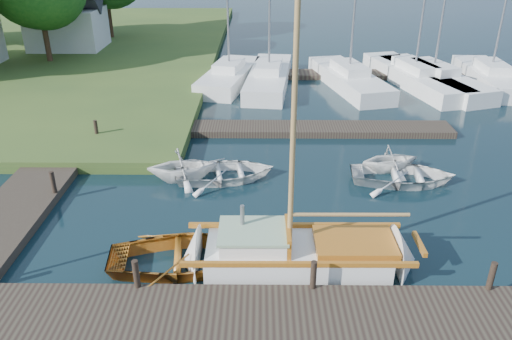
{
  "coord_description": "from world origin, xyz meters",
  "views": [
    {
      "loc": [
        0.14,
        -15.17,
        8.64
      ],
      "look_at": [
        0.0,
        0.0,
        1.2
      ],
      "focal_mm": 35.0,
      "sensor_mm": 36.0,
      "label": 1
    }
  ],
  "objects_px": {
    "marina_boat_2": "(349,78)",
    "mooring_post_2": "(313,275)",
    "mooring_post_5": "(96,129)",
    "tender_b": "(182,163)",
    "marina_boat_0": "(229,75)",
    "mooring_post_4": "(53,182)",
    "sailboat": "(302,255)",
    "tender_d": "(391,157)",
    "marina_boat_1": "(269,76)",
    "marina_boat_5": "(490,76)",
    "mooring_post_3": "(492,276)",
    "marina_boat_3": "(414,75)",
    "tender_a": "(225,170)",
    "house_c": "(66,19)",
    "marina_boat_4": "(433,77)",
    "dinghy": "(187,252)",
    "mooring_post_1": "(136,274)",
    "tender_c": "(403,173)"
  },
  "relations": [
    {
      "from": "tender_a",
      "to": "marina_boat_3",
      "type": "distance_m",
      "value": 16.5
    },
    {
      "from": "mooring_post_5",
      "to": "marina_boat_3",
      "type": "distance_m",
      "value": 18.85
    },
    {
      "from": "marina_boat_3",
      "to": "mooring_post_4",
      "type": "bearing_deg",
      "value": 116.85
    },
    {
      "from": "mooring_post_4",
      "to": "sailboat",
      "type": "height_order",
      "value": "sailboat"
    },
    {
      "from": "tender_d",
      "to": "house_c",
      "type": "bearing_deg",
      "value": 31.6
    },
    {
      "from": "mooring_post_2",
      "to": "tender_b",
      "type": "relative_size",
      "value": 0.31
    },
    {
      "from": "marina_boat_4",
      "to": "marina_boat_1",
      "type": "bearing_deg",
      "value": 71.26
    },
    {
      "from": "mooring_post_2",
      "to": "mooring_post_4",
      "type": "height_order",
      "value": "same"
    },
    {
      "from": "marina_boat_4",
      "to": "marina_boat_5",
      "type": "height_order",
      "value": "marina_boat_4"
    },
    {
      "from": "tender_d",
      "to": "marina_boat_4",
      "type": "bearing_deg",
      "value": -37.04
    },
    {
      "from": "marina_boat_1",
      "to": "marina_boat_4",
      "type": "height_order",
      "value": "marina_boat_4"
    },
    {
      "from": "mooring_post_2",
      "to": "house_c",
      "type": "distance_m",
      "value": 31.19
    },
    {
      "from": "mooring_post_5",
      "to": "marina_boat_4",
      "type": "xyz_separation_m",
      "value": [
        17.42,
        9.02,
        -0.13
      ]
    },
    {
      "from": "marina_boat_2",
      "to": "marina_boat_4",
      "type": "bearing_deg",
      "value": -101.23
    },
    {
      "from": "dinghy",
      "to": "mooring_post_5",
      "type": "bearing_deg",
      "value": 23.58
    },
    {
      "from": "tender_b",
      "to": "marina_boat_5",
      "type": "bearing_deg",
      "value": -63.27
    },
    {
      "from": "mooring_post_5",
      "to": "tender_b",
      "type": "bearing_deg",
      "value": -38.87
    },
    {
      "from": "mooring_post_5",
      "to": "marina_boat_1",
      "type": "relative_size",
      "value": 0.07
    },
    {
      "from": "mooring_post_2",
      "to": "tender_d",
      "type": "bearing_deg",
      "value": 63.5
    },
    {
      "from": "dinghy",
      "to": "mooring_post_2",
      "type": "bearing_deg",
      "value": -117.55
    },
    {
      "from": "mooring_post_2",
      "to": "sailboat",
      "type": "height_order",
      "value": "sailboat"
    },
    {
      "from": "marina_boat_3",
      "to": "marina_boat_4",
      "type": "bearing_deg",
      "value": -120.72
    },
    {
      "from": "sailboat",
      "to": "mooring_post_5",
      "type": "bearing_deg",
      "value": 133.44
    },
    {
      "from": "marina_boat_2",
      "to": "mooring_post_2",
      "type": "bearing_deg",
      "value": 154.47
    },
    {
      "from": "tender_d",
      "to": "marina_boat_1",
      "type": "height_order",
      "value": "marina_boat_1"
    },
    {
      "from": "mooring_post_2",
      "to": "tender_c",
      "type": "height_order",
      "value": "mooring_post_2"
    },
    {
      "from": "mooring_post_5",
      "to": "dinghy",
      "type": "xyz_separation_m",
      "value": [
        5.1,
        -8.71,
        -0.25
      ]
    },
    {
      "from": "mooring_post_3",
      "to": "tender_b",
      "type": "relative_size",
      "value": 0.31
    },
    {
      "from": "mooring_post_5",
      "to": "marina_boat_1",
      "type": "bearing_deg",
      "value": 49.88
    },
    {
      "from": "mooring_post_2",
      "to": "marina_boat_4",
      "type": "bearing_deg",
      "value": 64.89
    },
    {
      "from": "mooring_post_5",
      "to": "tender_c",
      "type": "bearing_deg",
      "value": -15.9
    },
    {
      "from": "marina_boat_0",
      "to": "mooring_post_5",
      "type": "bearing_deg",
      "value": 163.02
    },
    {
      "from": "marina_boat_4",
      "to": "tender_a",
      "type": "bearing_deg",
      "value": 118.35
    },
    {
      "from": "mooring_post_4",
      "to": "tender_a",
      "type": "relative_size",
      "value": 0.21
    },
    {
      "from": "mooring_post_5",
      "to": "marina_boat_2",
      "type": "relative_size",
      "value": 0.08
    },
    {
      "from": "mooring_post_3",
      "to": "dinghy",
      "type": "height_order",
      "value": "mooring_post_3"
    },
    {
      "from": "mooring_post_2",
      "to": "marina_boat_5",
      "type": "xyz_separation_m",
      "value": [
        12.42,
        19.26,
        -0.12
      ]
    },
    {
      "from": "mooring_post_2",
      "to": "sailboat",
      "type": "xyz_separation_m",
      "value": [
        -0.18,
        1.32,
        -0.36
      ]
    },
    {
      "from": "mooring_post_2",
      "to": "mooring_post_3",
      "type": "height_order",
      "value": "same"
    },
    {
      "from": "tender_a",
      "to": "marina_boat_0",
      "type": "bearing_deg",
      "value": -7.68
    },
    {
      "from": "mooring_post_4",
      "to": "marina_boat_5",
      "type": "relative_size",
      "value": 0.07
    },
    {
      "from": "sailboat",
      "to": "marina_boat_3",
      "type": "distance_m",
      "value": 19.73
    },
    {
      "from": "marina_boat_2",
      "to": "marina_boat_3",
      "type": "height_order",
      "value": "marina_boat_3"
    },
    {
      "from": "marina_boat_1",
      "to": "house_c",
      "type": "xyz_separation_m",
      "value": [
        -14.64,
        7.93,
        2.01
      ]
    },
    {
      "from": "marina_boat_0",
      "to": "mooring_post_1",
      "type": "bearing_deg",
      "value": -171.35
    },
    {
      "from": "tender_b",
      "to": "marina_boat_0",
      "type": "distance_m",
      "value": 12.81
    },
    {
      "from": "mooring_post_2",
      "to": "marina_boat_3",
      "type": "relative_size",
      "value": 0.07
    },
    {
      "from": "dinghy",
      "to": "marina_boat_3",
      "type": "height_order",
      "value": "marina_boat_3"
    },
    {
      "from": "dinghy",
      "to": "tender_b",
      "type": "distance_m",
      "value": 5.37
    },
    {
      "from": "mooring_post_3",
      "to": "tender_d",
      "type": "xyz_separation_m",
      "value": [
        -0.8,
        7.42,
        -0.11
      ]
    }
  ]
}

